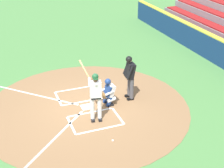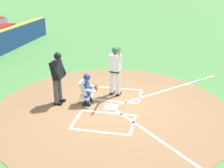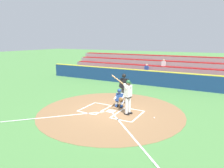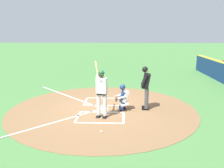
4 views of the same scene
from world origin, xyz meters
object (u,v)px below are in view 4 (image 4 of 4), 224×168
catcher (123,97)px  plate_umpire (146,85)px  baseball (101,132)px  batter (101,90)px

catcher → plate_umpire: (0.17, -0.97, 0.49)m
catcher → baseball: 2.51m
plate_umpire → baseball: (-2.51, 1.70, -1.04)m
batter → plate_umpire: bearing=-59.5°
baseball → plate_umpire: bearing=-34.1°
batter → catcher: 1.32m
batter → plate_umpire: (1.06, -1.80, -0.02)m
catcher → baseball: size_ratio=15.27×
baseball → catcher: bearing=-17.2°
batter → catcher: batter is taller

